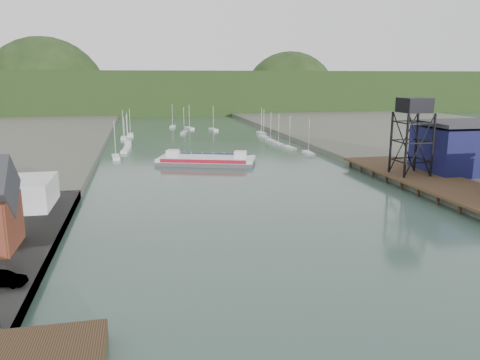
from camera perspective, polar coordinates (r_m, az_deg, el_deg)
name	(u,v)px	position (r m, az deg, el deg)	size (l,w,h in m)	color
east_pier	(457,189)	(96.36, 24.94, -0.97)	(14.00, 70.00, 2.45)	black
lift_tower	(414,110)	(103.91, 20.45, 7.99)	(6.50, 6.50, 16.00)	black
blue_shed	(467,148)	(115.01, 25.94, 3.57)	(20.50, 14.50, 11.30)	#0C0F36
marina_sailboats	(199,139)	(170.75, -5.05, 5.00)	(57.71, 92.65, 0.90)	silver
distant_hills	(163,95)	(331.60, -9.33, 10.21)	(500.00, 120.00, 80.00)	black
chain_ferry	(206,160)	(122.73, -4.12, 2.42)	(26.81, 17.37, 3.59)	#4C4C4E
car_west_b	(3,279)	(53.89, -26.88, -10.73)	(1.54, 4.42, 1.46)	#999999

